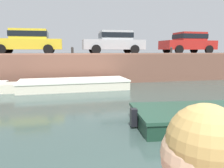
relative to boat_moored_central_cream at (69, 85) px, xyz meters
name	(u,v)px	position (x,y,z in m)	size (l,w,h in m)	color
ground_plane	(114,111)	(1.36, -4.40, -0.25)	(400.00, 400.00, 0.00)	#384C47
far_quay_wall	(87,66)	(1.36, 4.49, 0.62)	(60.00, 6.00, 1.73)	brown
far_wall_coping	(91,54)	(1.36, 1.61, 1.52)	(60.00, 0.24, 0.08)	#925F4C
boat_moored_central_cream	(69,85)	(0.00, 0.00, 0.00)	(6.51, 2.23, 0.49)	silver
car_left_inner_yellow	(28,41)	(-2.39, 3.61, 2.33)	(4.32, 1.94, 1.54)	yellow
car_centre_silver	(114,41)	(3.17, 3.61, 2.33)	(4.15, 2.01, 1.54)	#B7BABC
car_right_inner_red	(188,42)	(8.79, 3.62, 2.32)	(3.87, 2.06, 1.54)	#B2231E
mooring_bollard_mid	(72,50)	(0.28, 1.74, 1.72)	(0.15, 0.15, 0.45)	#2D2B28
mooring_bollard_east	(171,50)	(6.48, 1.74, 1.72)	(0.15, 0.15, 0.45)	#2D2B28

